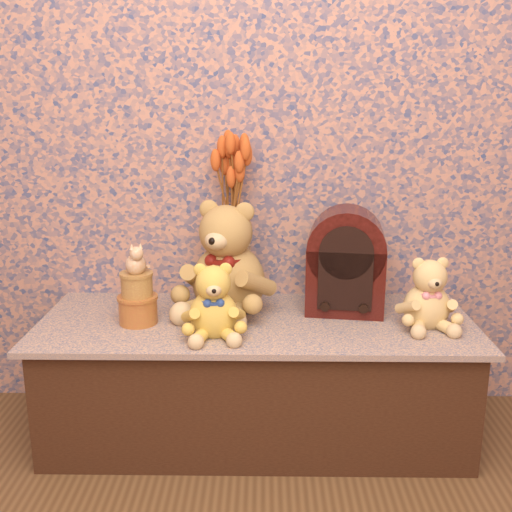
{
  "coord_description": "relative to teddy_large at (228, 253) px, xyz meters",
  "views": [
    {
      "loc": [
        0.03,
        -0.73,
        1.18
      ],
      "look_at": [
        0.0,
        1.17,
        0.68
      ],
      "focal_mm": 42.13,
      "sensor_mm": 36.0,
      "label": 1
    }
  ],
  "objects": [
    {
      "name": "cat_figurine",
      "position": [
        -0.3,
        -0.13,
        0.02
      ],
      "size": [
        0.11,
        0.11,
        0.11
      ],
      "primitive_type": null,
      "rotation": [
        0.0,
        0.0,
        0.38
      ],
      "color": "silver",
      "rests_on": "biscuit_tin_upper"
    },
    {
      "name": "cathedral_radio",
      "position": [
        0.41,
        0.01,
        -0.03
      ],
      "size": [
        0.29,
        0.23,
        0.37
      ],
      "primitive_type": null,
      "rotation": [
        0.0,
        0.0,
        -0.13
      ],
      "color": "black",
      "rests_on": "display_shelf"
    },
    {
      "name": "biscuit_tin_upper",
      "position": [
        -0.3,
        -0.13,
        -0.08
      ],
      "size": [
        0.13,
        0.13,
        0.08
      ],
      "primitive_type": "cylinder",
      "rotation": [
        0.0,
        0.0,
        -0.28
      ],
      "color": "#D7BE5E",
      "rests_on": "biscuit_tin_lower"
    },
    {
      "name": "biscuit_tin_lower",
      "position": [
        -0.3,
        -0.13,
        -0.17
      ],
      "size": [
        0.17,
        0.17,
        0.09
      ],
      "primitive_type": "cylinder",
      "rotation": [
        0.0,
        0.0,
        -0.43
      ],
      "color": "gold",
      "rests_on": "display_shelf"
    },
    {
      "name": "ceramic_vase",
      "position": [
        0.01,
        0.1,
        -0.11
      ],
      "size": [
        0.14,
        0.14,
        0.22
      ],
      "primitive_type": "cylinder",
      "rotation": [
        0.0,
        0.0,
        0.07
      ],
      "color": "tan",
      "rests_on": "display_shelf"
    },
    {
      "name": "teddy_small",
      "position": [
        0.67,
        -0.14,
        -0.09
      ],
      "size": [
        0.22,
        0.26,
        0.26
      ],
      "primitive_type": null,
      "rotation": [
        0.0,
        0.0,
        0.07
      ],
      "color": "tan",
      "rests_on": "display_shelf"
    },
    {
      "name": "dried_stalks",
      "position": [
        0.01,
        0.1,
        0.22
      ],
      "size": [
        0.29,
        0.29,
        0.42
      ],
      "primitive_type": null,
      "rotation": [
        0.0,
        0.0,
        0.4
      ],
      "color": "#D05421",
      "rests_on": "ceramic_vase"
    },
    {
      "name": "teddy_large",
      "position": [
        0.0,
        0.0,
        0.0
      ],
      "size": [
        0.46,
        0.5,
        0.43
      ],
      "primitive_type": null,
      "rotation": [
        0.0,
        0.0,
        -0.36
      ],
      "color": "#B07944",
      "rests_on": "display_shelf"
    },
    {
      "name": "display_shelf",
      "position": [
        0.1,
        -0.09,
        -0.43
      ],
      "size": [
        1.49,
        0.59,
        0.44
      ],
      "primitive_type": "cube",
      "color": "#384874",
      "rests_on": "ground"
    },
    {
      "name": "teddy_medium",
      "position": [
        -0.04,
        -0.22,
        -0.09
      ],
      "size": [
        0.23,
        0.27,
        0.26
      ],
      "primitive_type": null,
      "rotation": [
        0.0,
        0.0,
        0.12
      ],
      "color": "gold",
      "rests_on": "display_shelf"
    }
  ]
}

